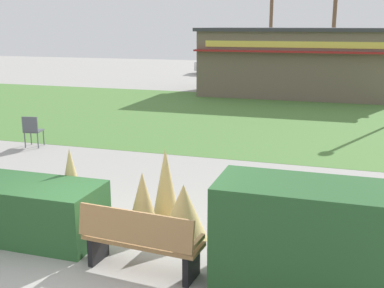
# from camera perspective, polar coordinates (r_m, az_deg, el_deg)

# --- Properties ---
(ground_plane) EXTENTS (80.00, 80.00, 0.00)m
(ground_plane) POSITION_cam_1_polar(r_m,az_deg,el_deg) (7.34, -10.32, -13.39)
(ground_plane) COLOR #999691
(lawn_patch) EXTENTS (36.00, 12.00, 0.01)m
(lawn_patch) POSITION_cam_1_polar(r_m,az_deg,el_deg) (18.15, 7.26, 3.20)
(lawn_patch) COLOR #4C7A38
(lawn_patch) RESTS_ON ground_plane
(park_bench) EXTENTS (1.74, 0.66, 0.95)m
(park_bench) POSITION_cam_1_polar(r_m,az_deg,el_deg) (6.74, -6.16, -11.27)
(park_bench) COLOR #9E7547
(park_bench) RESTS_ON ground_plane
(hedge_left) EXTENTS (2.71, 1.10, 0.91)m
(hedge_left) POSITION_cam_1_polar(r_m,az_deg,el_deg) (8.30, -19.75, -7.27)
(hedge_left) COLOR #28562B
(hedge_left) RESTS_ON ground_plane
(hedge_right) EXTENTS (2.50, 1.10, 1.39)m
(hedge_right) POSITION_cam_1_polar(r_m,az_deg,el_deg) (6.48, 14.10, -10.60)
(hedge_right) COLOR #28562B
(hedge_right) RESTS_ON ground_plane
(ornamental_grass_behind_left) EXTENTS (0.50, 0.50, 1.34)m
(ornamental_grass_behind_left) POSITION_cam_1_polar(r_m,az_deg,el_deg) (8.26, -3.14, -4.96)
(ornamental_grass_behind_left) COLOR tan
(ornamental_grass_behind_left) RESTS_ON ground_plane
(ornamental_grass_behind_right) EXTENTS (0.78, 0.78, 0.91)m
(ornamental_grass_behind_right) POSITION_cam_1_polar(r_m,az_deg,el_deg) (7.71, -1.00, -8.03)
(ornamental_grass_behind_right) COLOR tan
(ornamental_grass_behind_right) RESTS_ON ground_plane
(ornamental_grass_behind_center) EXTENTS (0.58, 0.58, 1.08)m
(ornamental_grass_behind_center) POSITION_cam_1_polar(r_m,az_deg,el_deg) (7.82, -5.85, -7.13)
(ornamental_grass_behind_center) COLOR tan
(ornamental_grass_behind_center) RESTS_ON ground_plane
(ornamental_grass_behind_far) EXTENTS (0.58, 0.58, 1.34)m
(ornamental_grass_behind_far) POSITION_cam_1_polar(r_m,az_deg,el_deg) (8.45, -14.10, -4.91)
(ornamental_grass_behind_far) COLOR tan
(ornamental_grass_behind_far) RESTS_ON ground_plane
(food_kiosk) EXTENTS (9.19, 5.07, 3.22)m
(food_kiosk) POSITION_cam_1_polar(r_m,az_deg,el_deg) (24.43, 12.32, 9.55)
(food_kiosk) COLOR #6B5B4C
(food_kiosk) RESTS_ON ground_plane
(cafe_chair_west) EXTENTS (0.51, 0.51, 0.89)m
(cafe_chair_west) POSITION_cam_1_polar(r_m,az_deg,el_deg) (14.14, -18.43, 1.72)
(cafe_chair_west) COLOR #4C5156
(cafe_chair_west) RESTS_ON ground_plane
(parked_car_west_slot) EXTENTS (4.36, 2.37, 1.20)m
(parked_car_west_slot) POSITION_cam_1_polar(r_m,az_deg,el_deg) (34.33, 3.98, 9.36)
(parked_car_west_slot) COLOR silver
(parked_car_west_slot) RESTS_ON ground_plane
(tree_left_bg) EXTENTS (0.91, 0.96, 6.90)m
(tree_left_bg) POSITION_cam_1_polar(r_m,az_deg,el_deg) (41.02, 9.32, 13.37)
(tree_left_bg) COLOR brown
(tree_left_bg) RESTS_ON ground_plane
(tree_right_bg) EXTENTS (0.91, 0.96, 7.33)m
(tree_right_bg) POSITION_cam_1_polar(r_m,az_deg,el_deg) (36.45, 16.46, 13.29)
(tree_right_bg) COLOR brown
(tree_right_bg) RESTS_ON ground_plane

